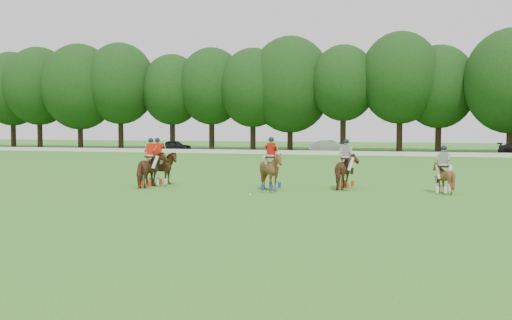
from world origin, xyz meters
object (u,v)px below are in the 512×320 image
(car_left, at_px, (175,146))
(polo_stripe_b, at_px, (443,177))
(car_mid, at_px, (330,147))
(polo_ball, at_px, (250,195))
(polo_red_a, at_px, (151,169))
(polo_red_b, at_px, (158,168))
(polo_red_c, at_px, (271,171))
(polo_stripe_a, at_px, (346,171))

(car_left, distance_m, polo_stripe_b, 48.00)
(car_mid, xyz_separation_m, polo_ball, (2.99, -40.85, -0.69))
(polo_red_a, bearing_deg, polo_red_b, 97.90)
(polo_red_c, relative_size, polo_ball, 27.72)
(car_mid, xyz_separation_m, polo_stripe_a, (6.58, -36.97, 0.14))
(car_mid, xyz_separation_m, polo_stripe_b, (10.97, -37.52, 0.02))
(polo_red_b, bearing_deg, polo_red_c, -8.43)
(car_mid, relative_size, polo_red_a, 1.84)
(polo_red_b, xyz_separation_m, polo_ball, (5.85, -3.09, -0.83))
(car_mid, height_order, polo_stripe_b, polo_stripe_b)
(car_mid, xyz_separation_m, polo_red_b, (-2.87, -37.77, 0.14))
(polo_stripe_a, bearing_deg, polo_red_a, -169.04)
(car_left, height_order, polo_red_b, polo_red_b)
(polo_ball, bearing_deg, car_left, 118.26)
(car_mid, bearing_deg, car_left, 94.67)
(polo_red_b, distance_m, polo_ball, 6.67)
(car_left, height_order, polo_stripe_b, polo_stripe_b)
(car_left, bearing_deg, polo_red_c, -148.46)
(polo_red_c, xyz_separation_m, polo_stripe_b, (7.62, 1.17, -0.17))
(polo_red_a, xyz_separation_m, polo_stripe_b, (13.69, 1.25, -0.14))
(car_left, distance_m, polo_ball, 46.39)
(car_mid, relative_size, polo_stripe_b, 2.08)
(polo_red_a, distance_m, polo_stripe_b, 13.75)
(polo_red_a, height_order, polo_stripe_b, polo_red_a)
(car_left, xyz_separation_m, polo_red_c, (22.33, -38.69, 0.27))
(polo_stripe_a, height_order, polo_stripe_b, polo_stripe_a)
(polo_red_c, bearing_deg, polo_ball, -99.52)
(polo_red_a, relative_size, polo_red_b, 0.82)
(polo_red_c, relative_size, polo_stripe_b, 1.17)
(polo_red_a, relative_size, polo_stripe_b, 1.13)
(car_left, bearing_deg, polo_ball, -150.19)
(polo_red_a, distance_m, polo_red_c, 6.08)
(polo_stripe_b, height_order, polo_ball, polo_stripe_b)
(polo_red_b, distance_m, polo_stripe_b, 13.84)
(polo_red_a, bearing_deg, car_left, 112.74)
(polo_stripe_a, bearing_deg, car_mid, 100.09)
(car_mid, height_order, polo_stripe_a, polo_stripe_a)
(car_left, relative_size, polo_red_a, 1.59)
(car_left, bearing_deg, polo_red_b, -155.35)
(polo_red_c, distance_m, polo_stripe_a, 3.66)
(polo_ball, bearing_deg, car_mid, 94.18)
(car_left, xyz_separation_m, car_mid, (18.98, 0.00, 0.08))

